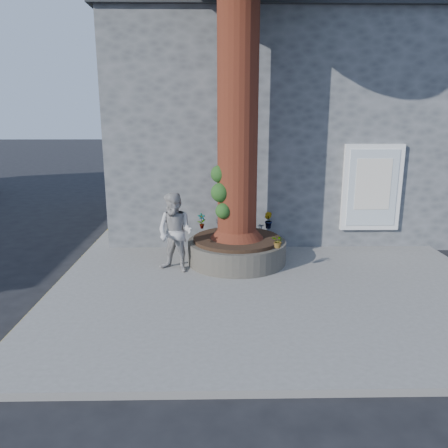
{
  "coord_description": "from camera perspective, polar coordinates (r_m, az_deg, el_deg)",
  "views": [
    {
      "loc": [
        0.32,
        -7.82,
        3.49
      ],
      "look_at": [
        0.48,
        1.17,
        1.25
      ],
      "focal_mm": 35.0,
      "sensor_mm": 36.0,
      "label": 1
    }
  ],
  "objects": [
    {
      "name": "woman",
      "position": [
        9.62,
        -6.4,
        -1.12
      ],
      "size": [
        1.06,
        0.98,
        1.76
      ],
      "primitive_type": "imported",
      "rotation": [
        0.0,
        0.0,
        -0.46
      ],
      "color": "#A8A5A1",
      "rests_on": "pavement"
    },
    {
      "name": "yellow_line",
      "position": [
        10.06,
        -20.7,
        -7.24
      ],
      "size": [
        0.1,
        30.0,
        0.01
      ],
      "primitive_type": "cube",
      "color": "yellow",
      "rests_on": "ground"
    },
    {
      "name": "plant_a",
      "position": [
        10.98,
        -2.95,
        0.41
      ],
      "size": [
        0.24,
        0.2,
        0.39
      ],
      "primitive_type": "imported",
      "rotation": [
        0.0,
        0.0,
        0.35
      ],
      "color": "gray",
      "rests_on": "planter"
    },
    {
      "name": "plant_d",
      "position": [
        9.44,
        7.1,
        -2.27
      ],
      "size": [
        0.35,
        0.35,
        0.29
      ],
      "primitive_type": "imported",
      "rotation": [
        0.0,
        0.0,
        5.46
      ],
      "color": "gray",
      "rests_on": "planter"
    },
    {
      "name": "man",
      "position": [
        11.56,
        0.25,
        1.94
      ],
      "size": [
        0.76,
        0.55,
        1.92
      ],
      "primitive_type": "imported",
      "rotation": [
        0.0,
        0.0,
        -0.14
      ],
      "color": "#131736",
      "rests_on": "pavement"
    },
    {
      "name": "shopping_bag",
      "position": [
        11.7,
        0.99,
        -2.05
      ],
      "size": [
        0.23,
        0.18,
        0.28
      ],
      "primitive_type": "cube",
      "rotation": [
        0.0,
        0.0,
        0.33
      ],
      "color": "white",
      "rests_on": "pavement"
    },
    {
      "name": "plant_b",
      "position": [
        11.05,
        5.76,
        0.49
      ],
      "size": [
        0.3,
        0.3,
        0.41
      ],
      "primitive_type": "imported",
      "rotation": [
        0.0,
        0.0,
        2.04
      ],
      "color": "gray",
      "rests_on": "planter"
    },
    {
      "name": "planter",
      "position": [
        10.3,
        1.68,
        -3.4
      ],
      "size": [
        2.3,
        2.3,
        0.6
      ],
      "color": "black",
      "rests_on": "pavement"
    },
    {
      "name": "pavement",
      "position": [
        9.54,
        6.18,
        -7.18
      ],
      "size": [
        9.0,
        8.0,
        0.12
      ],
      "primitive_type": "cube",
      "color": "slate",
      "rests_on": "ground"
    },
    {
      "name": "ground",
      "position": [
        8.57,
        -3.14,
        -10.07
      ],
      "size": [
        120.0,
        120.0,
        0.0
      ],
      "primitive_type": "plane",
      "color": "black",
      "rests_on": "ground"
    },
    {
      "name": "plant_c",
      "position": [
        11.01,
        2.73,
        0.2
      ],
      "size": [
        0.23,
        0.23,
        0.3
      ],
      "primitive_type": "imported",
      "rotation": [
        0.0,
        0.0,
        3.61
      ],
      "color": "gray",
      "rests_on": "planter"
    },
    {
      "name": "stone_shop",
      "position": [
        15.18,
        7.39,
        12.61
      ],
      "size": [
        10.3,
        8.3,
        6.3
      ],
      "color": "#4D5052",
      "rests_on": "ground"
    }
  ]
}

